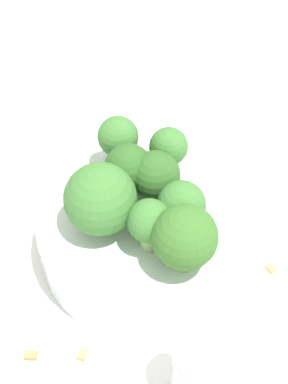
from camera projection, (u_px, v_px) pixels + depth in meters
The scene contains 16 objects.
ground_plane at pixel (144, 249), 0.49m from camera, with size 3.00×3.00×0.00m, color white.
bowl at pixel (144, 234), 0.47m from camera, with size 0.18×0.18×0.05m, color silver.
broccoli_floret_0 at pixel (118, 140), 0.47m from camera, with size 0.04×0.04×0.06m.
broccoli_floret_1 at pixel (129, 169), 0.45m from camera, with size 0.04×0.04×0.05m.
broccoli_floret_2 at pixel (185, 238), 0.40m from camera, with size 0.05×0.05×0.06m.
broccoli_floret_3 at pixel (168, 148), 0.48m from camera, with size 0.04×0.04×0.04m.
broccoli_floret_4 at pixel (181, 207), 0.42m from camera, with size 0.04×0.04×0.05m.
broccoli_floret_5 at pixel (149, 223), 0.41m from camera, with size 0.04×0.04×0.05m.
broccoli_floret_6 at pixel (101, 200), 0.42m from camera, with size 0.06×0.06×0.06m.
broccoli_floret_7 at pixel (155, 176), 0.45m from camera, with size 0.04×0.04×0.05m.
pepper_shaker at pixel (195, 372), 0.38m from camera, with size 0.03×0.03×0.07m.
almond_crumb_0 at pixel (30, 354), 0.42m from camera, with size 0.01×0.01×0.01m, color #AD7F4C.
almond_crumb_1 at pixel (77, 351), 0.42m from camera, with size 0.01×0.01×0.01m, color tan.
almond_crumb_2 at pixel (271, 267), 0.47m from camera, with size 0.01×0.01×0.01m, color tan.
almond_crumb_3 at pixel (202, 373), 0.41m from camera, with size 0.01×0.01×0.01m, color #AD7F4C.
almond_crumb_4 at pixel (237, 195), 0.53m from camera, with size 0.01×0.00×0.01m, color olive.
Camera 1 is at (-0.12, 0.26, 0.40)m, focal length 50.00 mm.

